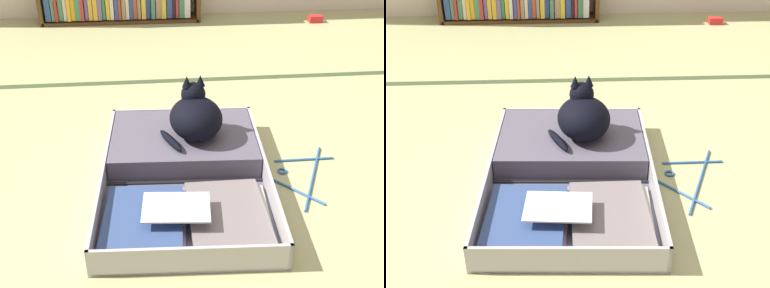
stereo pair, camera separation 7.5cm
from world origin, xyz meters
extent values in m
plane|color=tan|center=(0.00, 0.00, 0.00)|extent=(10.00, 10.00, 0.00)
cube|color=#3C4C2C|center=(0.00, 1.08, 0.00)|extent=(4.80, 0.05, 0.00)
cube|color=#503518|center=(-0.34, 2.27, 0.01)|extent=(1.18, 0.22, 0.02)
cube|color=#2B4A84|center=(-0.88, 2.27, 0.15)|extent=(0.04, 0.19, 0.23)
cube|color=#4A7E5F|center=(-0.84, 2.27, 0.14)|extent=(0.02, 0.19, 0.22)
cube|color=#B62D2E|center=(-0.82, 2.26, 0.13)|extent=(0.02, 0.19, 0.20)
cube|color=#498158|center=(-0.79, 2.28, 0.13)|extent=(0.03, 0.19, 0.20)
cube|color=beige|center=(-0.75, 2.27, 0.13)|extent=(0.02, 0.19, 0.19)
cube|color=gold|center=(-0.73, 2.26, 0.15)|extent=(0.03, 0.19, 0.24)
cube|color=gold|center=(-0.70, 2.27, 0.14)|extent=(0.03, 0.19, 0.21)
cube|color=#4A8356|center=(-0.66, 2.27, 0.13)|extent=(0.04, 0.19, 0.20)
cube|color=#B0322B|center=(-0.63, 2.26, 0.15)|extent=(0.02, 0.19, 0.23)
cube|color=#6A5298|center=(-0.60, 2.27, 0.13)|extent=(0.02, 0.19, 0.20)
cube|color=gold|center=(-0.57, 2.27, 0.13)|extent=(0.03, 0.19, 0.19)
cube|color=gold|center=(-0.53, 2.27, 0.13)|extent=(0.03, 0.19, 0.20)
cube|color=slate|center=(-0.50, 2.27, 0.14)|extent=(0.03, 0.19, 0.20)
cube|color=#358155|center=(-0.47, 2.28, 0.13)|extent=(0.02, 0.19, 0.20)
cube|color=yellow|center=(-0.44, 2.27, 0.13)|extent=(0.03, 0.19, 0.19)
cube|color=beige|center=(-0.41, 2.27, 0.13)|extent=(0.03, 0.19, 0.20)
cube|color=#39438C|center=(-0.37, 2.26, 0.14)|extent=(0.03, 0.19, 0.21)
cube|color=#AE3E2E|center=(-0.35, 2.26, 0.14)|extent=(0.02, 0.19, 0.21)
cube|color=#947A55|center=(-0.32, 2.26, 0.14)|extent=(0.03, 0.19, 0.22)
cube|color=beige|center=(-0.29, 2.27, 0.15)|extent=(0.02, 0.19, 0.22)
cube|color=#294A88|center=(-0.26, 2.27, 0.13)|extent=(0.03, 0.19, 0.19)
cube|color=#AE4431|center=(-0.23, 2.28, 0.13)|extent=(0.03, 0.19, 0.20)
cube|color=#9B805F|center=(-0.20, 2.27, 0.13)|extent=(0.02, 0.19, 0.20)
cube|color=yellow|center=(-0.17, 2.27, 0.15)|extent=(0.03, 0.19, 0.23)
cube|color=navy|center=(-0.14, 2.28, 0.13)|extent=(0.03, 0.19, 0.20)
cube|color=#437E63|center=(-0.10, 2.26, 0.14)|extent=(0.03, 0.19, 0.21)
cube|color=#A27D60|center=(-0.06, 2.27, 0.13)|extent=(0.04, 0.19, 0.19)
cube|color=gold|center=(-0.02, 2.27, 0.13)|extent=(0.03, 0.19, 0.20)
cube|color=#2D4594|center=(0.03, 2.28, 0.14)|extent=(0.04, 0.19, 0.22)
cube|color=black|center=(0.06, 2.27, 0.15)|extent=(0.02, 0.19, 0.23)
cube|color=#B83537|center=(0.08, 2.28, 0.15)|extent=(0.02, 0.19, 0.23)
cube|color=#3B794F|center=(0.12, 2.27, 0.13)|extent=(0.04, 0.19, 0.19)
cube|color=#B6B1B2|center=(-0.05, -0.19, 0.01)|extent=(0.66, 0.50, 0.01)
cube|color=#B6B1B2|center=(-0.06, -0.42, 0.05)|extent=(0.64, 0.04, 0.11)
cube|color=#B6B1B2|center=(-0.36, -0.17, 0.05)|extent=(0.04, 0.47, 0.11)
cube|color=#B6B1B2|center=(0.27, -0.20, 0.05)|extent=(0.04, 0.47, 0.11)
cube|color=#4E4C5F|center=(-0.05, -0.19, 0.02)|extent=(0.63, 0.48, 0.01)
cube|color=#B6B1B2|center=(-0.02, 0.28, 0.01)|extent=(0.66, 0.50, 0.01)
cube|color=#B6B1B2|center=(-0.01, 0.51, 0.05)|extent=(0.64, 0.04, 0.11)
cube|color=#B6B1B2|center=(-0.34, 0.30, 0.05)|extent=(0.04, 0.47, 0.11)
cube|color=#B6B1B2|center=(0.29, 0.27, 0.05)|extent=(0.04, 0.47, 0.11)
cube|color=#4E4C5F|center=(-0.02, 0.28, 0.02)|extent=(0.63, 0.48, 0.01)
cylinder|color=black|center=(-0.03, 0.05, 0.02)|extent=(0.62, 0.05, 0.02)
cube|color=gray|center=(-0.19, -0.19, 0.03)|extent=(0.31, 0.42, 0.02)
cube|color=#31487A|center=(-0.20, -0.19, 0.05)|extent=(0.30, 0.36, 0.02)
cube|color=#B1AD92|center=(0.11, -0.20, 0.03)|extent=(0.30, 0.38, 0.02)
cube|color=slate|center=(0.09, -0.20, 0.05)|extent=(0.27, 0.39, 0.02)
cube|color=white|center=(-0.09, -0.20, 0.10)|extent=(0.24, 0.18, 0.01)
cube|color=#575261|center=(-0.02, 0.28, 0.06)|extent=(0.63, 0.47, 0.09)
torus|color=white|center=(-0.06, 0.28, 0.10)|extent=(0.11, 0.11, 0.01)
cylinder|color=black|center=(-0.19, 0.51, 0.05)|extent=(0.02, 0.02, 0.10)
cylinder|color=black|center=(0.16, 0.49, 0.05)|extent=(0.02, 0.02, 0.10)
cube|color=green|center=(-0.23, -0.40, 0.03)|extent=(0.03, 0.00, 0.02)
cube|color=yellow|center=(-0.17, -0.40, 0.03)|extent=(0.04, 0.00, 0.02)
cube|color=red|center=(-0.15, -0.40, 0.04)|extent=(0.04, 0.00, 0.03)
ellipsoid|color=black|center=(0.03, 0.25, 0.19)|extent=(0.24, 0.27, 0.17)
ellipsoid|color=black|center=(0.02, 0.32, 0.15)|extent=(0.16, 0.10, 0.09)
sphere|color=black|center=(0.02, 0.31, 0.28)|extent=(0.10, 0.10, 0.10)
cone|color=black|center=(0.05, 0.31, 0.34)|extent=(0.04, 0.04, 0.05)
cone|color=black|center=(-0.01, 0.30, 0.34)|extent=(0.04, 0.04, 0.05)
sphere|color=#D1CE44|center=(0.04, 0.35, 0.28)|extent=(0.02, 0.02, 0.02)
sphere|color=#D1CE44|center=(0.00, 0.35, 0.28)|extent=(0.02, 0.02, 0.02)
ellipsoid|color=black|center=(-0.08, 0.20, 0.12)|extent=(0.10, 0.18, 0.03)
cylinder|color=#295994|center=(0.49, 0.06, 0.01)|extent=(0.20, 0.43, 0.01)
cylinder|color=#295994|center=(0.39, -0.03, 0.01)|extent=(0.18, 0.20, 0.01)
cylinder|color=#295994|center=(0.49, 0.19, 0.01)|extent=(0.26, 0.01, 0.01)
torus|color=#295994|center=(0.37, 0.11, 0.01)|extent=(0.05, 0.05, 0.01)
cube|color=red|center=(1.14, 2.10, 0.03)|extent=(0.10, 0.07, 0.05)
camera|label=1|loc=(-0.16, -1.53, 1.14)|focal=46.11mm
camera|label=2|loc=(-0.08, -1.53, 1.14)|focal=46.11mm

